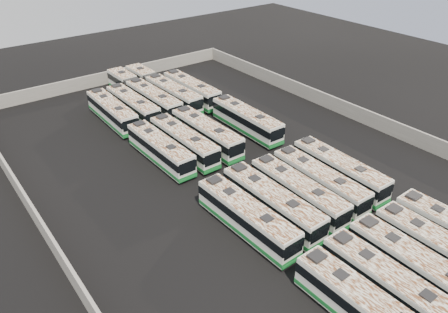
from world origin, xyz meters
TOP-DOWN VIEW (x-y plane):
  - ground at (0.00, 0.00)m, footprint 140.00×140.00m
  - perimeter_wall at (0.00, 0.00)m, footprint 45.20×73.20m
  - bus_front_far_left at (-6.32, -22.71)m, footprint 2.77×12.24m
  - bus_front_left at (-2.97, -22.52)m, footprint 2.61×12.22m
  - bus_front_center at (0.38, -22.66)m, footprint 2.80×12.46m
  - bus_front_right at (3.92, -22.71)m, footprint 2.63×12.14m
  - bus_midfront_far_left at (-6.37, -8.90)m, footprint 2.86×12.33m
  - bus_midfront_left at (-2.99, -8.76)m, footprint 2.74×12.54m
  - bus_midfront_center at (0.48, -8.91)m, footprint 2.74×12.17m
  - bus_midfront_right at (3.77, -8.91)m, footprint 2.84×12.14m
  - bus_midfront_far_right at (7.27, -8.71)m, footprint 2.86×12.22m
  - bus_midback_far_left at (-6.31, 7.62)m, footprint 2.70×12.01m
  - bus_midback_left at (-3.03, 7.46)m, footprint 2.72×12.21m
  - bus_midback_center at (0.47, 7.49)m, footprint 2.75×12.53m
  - bus_midback_far_right at (7.18, 7.43)m, footprint 2.78×12.47m
  - bus_back_far_left at (-6.35, 21.22)m, footprint 2.80×12.23m
  - bus_back_left at (-3.01, 21.32)m, footprint 2.69×12.19m
  - bus_back_center at (0.33, 24.55)m, footprint 2.91×19.47m
  - bus_back_right at (3.80, 24.58)m, footprint 3.07×19.29m
  - bus_back_far_right at (7.16, 21.09)m, footprint 2.76×12.54m

SIDE VIEW (x-z plane):
  - ground at x=0.00m, z-range 0.00..0.00m
  - perimeter_wall at x=0.00m, z-range 0.00..2.20m
  - bus_midback_far_left at x=-6.31m, z-range 0.04..3.41m
  - bus_midfront_right at x=3.77m, z-range 0.04..3.44m
  - bus_front_right at x=3.92m, z-range 0.04..3.46m
  - bus_midfront_center at x=0.48m, z-range 0.04..3.46m
  - bus_midfront_far_right at x=7.27m, z-range 0.04..3.47m
  - bus_back_left at x=-3.01m, z-range 0.04..3.47m
  - bus_midback_left at x=-3.03m, z-range 0.04..3.47m
  - bus_back_far_left at x=-6.35m, z-range 0.04..3.47m
  - bus_front_far_left at x=-6.32m, z-range 0.04..3.48m
  - bus_front_left at x=-2.97m, z-range 0.04..3.48m
  - bus_midfront_far_left at x=-6.37m, z-range 0.04..3.50m
  - bus_back_right at x=3.80m, z-range 0.04..3.53m
  - bus_front_center at x=0.38m, z-range 0.04..3.54m
  - bus_midback_far_right at x=7.18m, z-range 0.04..3.55m
  - bus_back_center at x=0.33m, z-range 0.04..3.56m
  - bus_midback_center at x=0.47m, z-range 0.04..3.57m
  - bus_back_far_right at x=7.16m, z-range 0.04..3.57m
  - bus_midfront_left at x=-2.99m, z-range 0.04..3.57m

